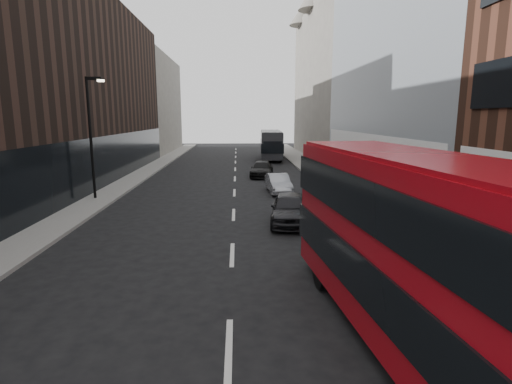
{
  "coord_description": "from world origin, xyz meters",
  "views": [
    {
      "loc": [
        0.22,
        -5.79,
        4.91
      ],
      "look_at": [
        0.82,
        6.96,
        2.5
      ],
      "focal_mm": 28.0,
      "sensor_mm": 36.0,
      "label": 1
    }
  ],
  "objects": [
    {
      "name": "grey_bus",
      "position": [
        4.18,
        41.15,
        1.77
      ],
      "size": [
        2.93,
        10.34,
        3.31
      ],
      "rotation": [
        0.0,
        0.0,
        -0.05
      ],
      "color": "black",
      "rests_on": "ground"
    },
    {
      "name": "building_victorian",
      "position": [
        11.38,
        44.0,
        9.66
      ],
      "size": [
        6.5,
        24.0,
        21.0
      ],
      "color": "slate",
      "rests_on": "ground"
    },
    {
      "name": "building_modern_block",
      "position": [
        11.47,
        21.0,
        9.9
      ],
      "size": [
        5.03,
        22.0,
        20.0
      ],
      "color": "#ACB2B7",
      "rests_on": "ground"
    },
    {
      "name": "street_lamp",
      "position": [
        -8.22,
        18.0,
        4.18
      ],
      "size": [
        1.06,
        0.22,
        7.0
      ],
      "color": "black",
      "rests_on": "sidewalk_left"
    },
    {
      "name": "sidewalk_left",
      "position": [
        -8.0,
        25.0,
        0.07
      ],
      "size": [
        2.0,
        80.0,
        0.15
      ],
      "primitive_type": "cube",
      "color": "slate",
      "rests_on": "ground"
    },
    {
      "name": "building_left_mid",
      "position": [
        -11.5,
        30.0,
        7.0
      ],
      "size": [
        5.0,
        24.0,
        14.0
      ],
      "primitive_type": "cube",
      "color": "black",
      "rests_on": "ground"
    },
    {
      "name": "sidewalk_right",
      "position": [
        7.5,
        25.0,
        0.07
      ],
      "size": [
        3.0,
        80.0,
        0.15
      ],
      "primitive_type": "cube",
      "color": "slate",
      "rests_on": "ground"
    },
    {
      "name": "red_bus",
      "position": [
        3.93,
        1.85,
        2.31
      ],
      "size": [
        3.37,
        10.45,
        4.16
      ],
      "rotation": [
        0.0,
        0.0,
        0.09
      ],
      "color": "maroon",
      "rests_on": "ground"
    },
    {
      "name": "car_b",
      "position": [
        2.89,
        19.93,
        0.61
      ],
      "size": [
        1.56,
        3.81,
        1.23
      ],
      "primitive_type": "imported",
      "rotation": [
        0.0,
        0.0,
        0.07
      ],
      "color": "#919399",
      "rests_on": "ground"
    },
    {
      "name": "car_a",
      "position": [
        2.63,
        12.24,
        0.72
      ],
      "size": [
        2.22,
        4.39,
        1.43
      ],
      "primitive_type": "imported",
      "rotation": [
        0.0,
        0.0,
        -0.13
      ],
      "color": "black",
      "rests_on": "ground"
    },
    {
      "name": "building_left_far",
      "position": [
        -11.5,
        52.0,
        6.5
      ],
      "size": [
        5.0,
        20.0,
        13.0
      ],
      "primitive_type": "cube",
      "color": "slate",
      "rests_on": "ground"
    },
    {
      "name": "car_c",
      "position": [
        2.24,
        27.1,
        0.62
      ],
      "size": [
        2.31,
        4.49,
        1.25
      ],
      "primitive_type": "imported",
      "rotation": [
        0.0,
        0.0,
        -0.14
      ],
      "color": "black",
      "rests_on": "ground"
    }
  ]
}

